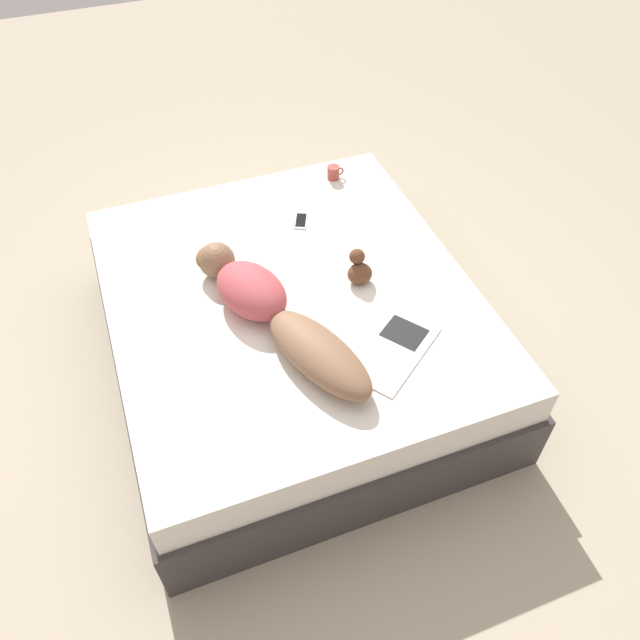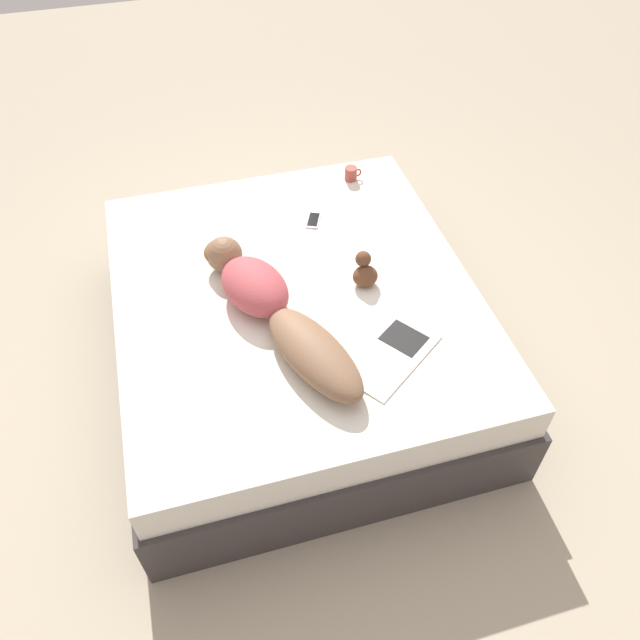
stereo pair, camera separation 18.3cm
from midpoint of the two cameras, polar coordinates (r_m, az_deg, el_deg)
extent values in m
plane|color=#B7A88E|center=(3.77, -0.68, -3.71)|extent=(12.00, 12.00, 0.00)
cube|color=#383333|center=(3.63, -0.70, -1.80)|extent=(1.95, 2.21, 0.38)
cube|color=silver|center=(3.41, -0.75, 1.49)|extent=(1.89, 2.15, 0.21)
ellipsoid|color=brown|center=(2.92, 1.27, -3.14)|extent=(0.48, 0.72, 0.17)
ellipsoid|color=#B2474C|center=(3.21, -4.37, 3.03)|extent=(0.43, 0.52, 0.21)
ellipsoid|color=brown|center=(3.43, -7.43, 6.20)|extent=(0.25, 0.24, 0.11)
sphere|color=brown|center=(3.42, -7.22, 5.92)|extent=(0.20, 0.20, 0.20)
cube|color=silver|center=(2.98, 6.72, -4.70)|extent=(0.38, 0.38, 0.01)
cube|color=silver|center=(3.13, 9.33, -1.76)|extent=(0.38, 0.38, 0.01)
cube|color=black|center=(3.13, 9.34, -1.70)|extent=(0.25, 0.26, 0.00)
cylinder|color=#993D33|center=(4.10, 4.15, 13.17)|extent=(0.08, 0.08, 0.09)
cylinder|color=black|center=(4.08, 4.18, 13.59)|extent=(0.07, 0.07, 0.01)
torus|color=#993D33|center=(4.12, 4.74, 13.25)|extent=(0.06, 0.01, 0.06)
cube|color=silver|center=(3.77, 0.80, 9.09)|extent=(0.13, 0.17, 0.01)
cube|color=black|center=(3.77, 0.80, 9.15)|extent=(0.11, 0.14, 0.00)
ellipsoid|color=brown|center=(3.34, 5.73, 3.96)|extent=(0.13, 0.12, 0.11)
sphere|color=brown|center=(3.32, 5.56, 5.54)|extent=(0.08, 0.08, 0.08)
camera|label=1|loc=(0.09, -88.31, 1.83)|focal=35.00mm
camera|label=2|loc=(0.09, 91.69, -1.83)|focal=35.00mm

